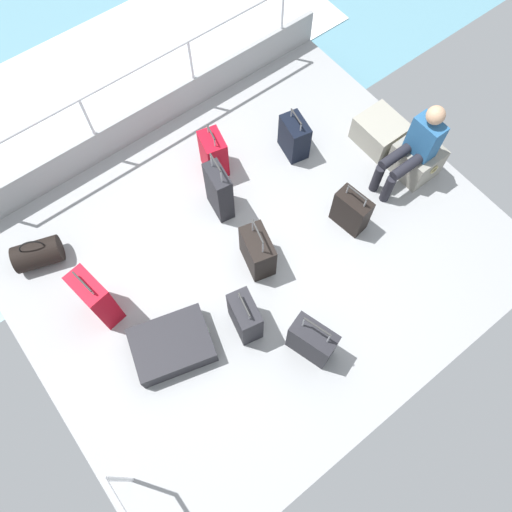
{
  "coord_description": "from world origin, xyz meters",
  "views": [
    {
      "loc": [
        1.89,
        -1.47,
        5.06
      ],
      "look_at": [
        0.13,
        -0.11,
        0.25
      ],
      "focal_mm": 34.93,
      "sensor_mm": 36.0,
      "label": 1
    }
  ],
  "objects_px": {
    "suitcase_2": "(219,192)",
    "suitcase_3": "(258,251)",
    "cargo_crate_0": "(380,132)",
    "passenger_seated": "(414,147)",
    "suitcase_1": "(245,317)",
    "duffel_bag": "(38,254)",
    "suitcase_6": "(96,298)",
    "suitcase_7": "(312,341)",
    "suitcase_5": "(172,345)",
    "cargo_crate_1": "(416,159)",
    "suitcase_0": "(351,211)",
    "suitcase_4": "(214,154)",
    "suitcase_8": "(294,137)"
  },
  "relations": [
    {
      "from": "suitcase_2",
      "to": "suitcase_7",
      "type": "relative_size",
      "value": 1.19
    },
    {
      "from": "cargo_crate_1",
      "to": "suitcase_7",
      "type": "xyz_separation_m",
      "value": [
        0.93,
        -2.41,
        0.06
      ]
    },
    {
      "from": "cargo_crate_1",
      "to": "suitcase_5",
      "type": "xyz_separation_m",
      "value": [
        0.07,
        -3.52,
        -0.09
      ]
    },
    {
      "from": "suitcase_3",
      "to": "suitcase_2",
      "type": "bearing_deg",
      "value": 174.06
    },
    {
      "from": "suitcase_4",
      "to": "suitcase_5",
      "type": "xyz_separation_m",
      "value": [
        1.55,
        -1.64,
        -0.16
      ]
    },
    {
      "from": "cargo_crate_0",
      "to": "passenger_seated",
      "type": "xyz_separation_m",
      "value": [
        0.58,
        -0.16,
        0.42
      ]
    },
    {
      "from": "cargo_crate_0",
      "to": "suitcase_6",
      "type": "height_order",
      "value": "suitcase_6"
    },
    {
      "from": "suitcase_3",
      "to": "suitcase_6",
      "type": "relative_size",
      "value": 0.91
    },
    {
      "from": "suitcase_4",
      "to": "suitcase_6",
      "type": "xyz_separation_m",
      "value": [
        0.76,
        -1.99,
        0.08
      ]
    },
    {
      "from": "cargo_crate_0",
      "to": "cargo_crate_1",
      "type": "distance_m",
      "value": 0.58
    },
    {
      "from": "suitcase_8",
      "to": "suitcase_3",
      "type": "bearing_deg",
      "value": -53.83
    },
    {
      "from": "suitcase_5",
      "to": "suitcase_8",
      "type": "distance_m",
      "value": 2.82
    },
    {
      "from": "suitcase_0",
      "to": "suitcase_1",
      "type": "relative_size",
      "value": 0.99
    },
    {
      "from": "suitcase_3",
      "to": "suitcase_6",
      "type": "distance_m",
      "value": 1.72
    },
    {
      "from": "cargo_crate_1",
      "to": "suitcase_2",
      "type": "height_order",
      "value": "suitcase_2"
    },
    {
      "from": "suitcase_6",
      "to": "suitcase_8",
      "type": "relative_size",
      "value": 1.29
    },
    {
      "from": "suitcase_4",
      "to": "suitcase_6",
      "type": "height_order",
      "value": "suitcase_6"
    },
    {
      "from": "suitcase_1",
      "to": "suitcase_8",
      "type": "xyz_separation_m",
      "value": [
        -1.44,
        1.82,
        -0.02
      ]
    },
    {
      "from": "passenger_seated",
      "to": "suitcase_8",
      "type": "relative_size",
      "value": 1.79
    },
    {
      "from": "cargo_crate_1",
      "to": "duffel_bag",
      "type": "bearing_deg",
      "value": -111.88
    },
    {
      "from": "passenger_seated",
      "to": "suitcase_6",
      "type": "relative_size",
      "value": 1.38
    },
    {
      "from": "suitcase_1",
      "to": "duffel_bag",
      "type": "distance_m",
      "value": 2.39
    },
    {
      "from": "passenger_seated",
      "to": "suitcase_6",
      "type": "height_order",
      "value": "passenger_seated"
    },
    {
      "from": "passenger_seated",
      "to": "suitcase_8",
      "type": "xyz_separation_m",
      "value": [
        -1.11,
        -0.77,
        -0.34
      ]
    },
    {
      "from": "cargo_crate_0",
      "to": "duffel_bag",
      "type": "distance_m",
      "value": 4.23
    },
    {
      "from": "suitcase_4",
      "to": "suitcase_6",
      "type": "relative_size",
      "value": 0.85
    },
    {
      "from": "suitcase_2",
      "to": "duffel_bag",
      "type": "relative_size",
      "value": 1.61
    },
    {
      "from": "passenger_seated",
      "to": "duffel_bag",
      "type": "distance_m",
      "value": 4.29
    },
    {
      "from": "passenger_seated",
      "to": "suitcase_5",
      "type": "bearing_deg",
      "value": -88.72
    },
    {
      "from": "cargo_crate_0",
      "to": "suitcase_2",
      "type": "distance_m",
      "value": 2.16
    },
    {
      "from": "suitcase_7",
      "to": "duffel_bag",
      "type": "xyz_separation_m",
      "value": [
        -2.58,
        -1.71,
        -0.12
      ]
    },
    {
      "from": "suitcase_0",
      "to": "passenger_seated",
      "type": "bearing_deg",
      "value": 94.08
    },
    {
      "from": "duffel_bag",
      "to": "suitcase_3",
      "type": "bearing_deg",
      "value": 51.89
    },
    {
      "from": "suitcase_6",
      "to": "duffel_bag",
      "type": "xyz_separation_m",
      "value": [
        -0.93,
        -0.25,
        -0.2
      ]
    },
    {
      "from": "duffel_bag",
      "to": "cargo_crate_1",
      "type": "bearing_deg",
      "value": 68.12
    },
    {
      "from": "cargo_crate_0",
      "to": "suitcase_1",
      "type": "height_order",
      "value": "suitcase_1"
    },
    {
      "from": "suitcase_5",
      "to": "suitcase_6",
      "type": "distance_m",
      "value": 0.9
    },
    {
      "from": "suitcase_4",
      "to": "suitcase_8",
      "type": "bearing_deg",
      "value": 67.92
    },
    {
      "from": "suitcase_0",
      "to": "suitcase_3",
      "type": "relative_size",
      "value": 0.88
    },
    {
      "from": "suitcase_2",
      "to": "suitcase_5",
      "type": "bearing_deg",
      "value": -52.32
    },
    {
      "from": "suitcase_3",
      "to": "suitcase_7",
      "type": "xyz_separation_m",
      "value": [
        1.1,
        -0.18,
        0.02
      ]
    },
    {
      "from": "cargo_crate_1",
      "to": "suitcase_3",
      "type": "distance_m",
      "value": 2.24
    },
    {
      "from": "duffel_bag",
      "to": "suitcase_2",
      "type": "bearing_deg",
      "value": 71.18
    },
    {
      "from": "suitcase_2",
      "to": "suitcase_3",
      "type": "distance_m",
      "value": 0.82
    },
    {
      "from": "suitcase_6",
      "to": "suitcase_7",
      "type": "xyz_separation_m",
      "value": [
        1.65,
        1.45,
        -0.09
      ]
    },
    {
      "from": "cargo_crate_0",
      "to": "suitcase_2",
      "type": "relative_size",
      "value": 0.63
    },
    {
      "from": "cargo_crate_0",
      "to": "suitcase_3",
      "type": "relative_size",
      "value": 0.79
    },
    {
      "from": "suitcase_1",
      "to": "suitcase_4",
      "type": "xyz_separation_m",
      "value": [
        -1.81,
        0.91,
        0.0
      ]
    },
    {
      "from": "cargo_crate_0",
      "to": "suitcase_4",
      "type": "distance_m",
      "value": 2.06
    },
    {
      "from": "suitcase_6",
      "to": "duffel_bag",
      "type": "height_order",
      "value": "suitcase_6"
    }
  ]
}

